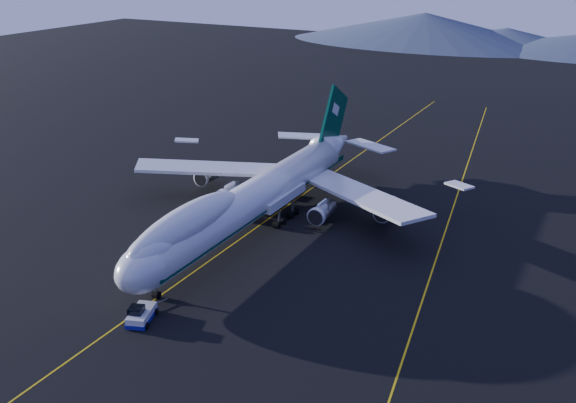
% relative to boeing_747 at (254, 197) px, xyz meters
% --- Properties ---
extents(ground, '(500.00, 500.00, 0.00)m').
position_rel_boeing_747_xyz_m(ground, '(-0.00, -0.03, -5.81)').
color(ground, black).
rests_on(ground, ground).
extents(taxiway_line_main, '(0.25, 220.00, 0.01)m').
position_rel_boeing_747_xyz_m(taxiway_line_main, '(-0.00, -0.03, -5.80)').
color(taxiway_line_main, gold).
rests_on(taxiway_line_main, ground).
extents(taxiway_line_side, '(28.08, 198.09, 0.01)m').
position_rel_boeing_747_xyz_m(taxiway_line_side, '(30.00, 9.97, -5.80)').
color(taxiway_line_side, gold).
rests_on(taxiway_line_side, ground).
extents(boeing_747, '(59.62, 72.43, 19.37)m').
position_rel_boeing_747_xyz_m(boeing_747, '(0.00, 0.00, 0.00)').
color(boeing_747, silver).
rests_on(boeing_747, ground).
extents(pushback_tug, '(4.22, 5.79, 2.27)m').
position_rel_boeing_747_xyz_m(pushback_tug, '(1.90, -31.89, -5.10)').
color(pushback_tug, silver).
rests_on(pushback_tug, ground).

